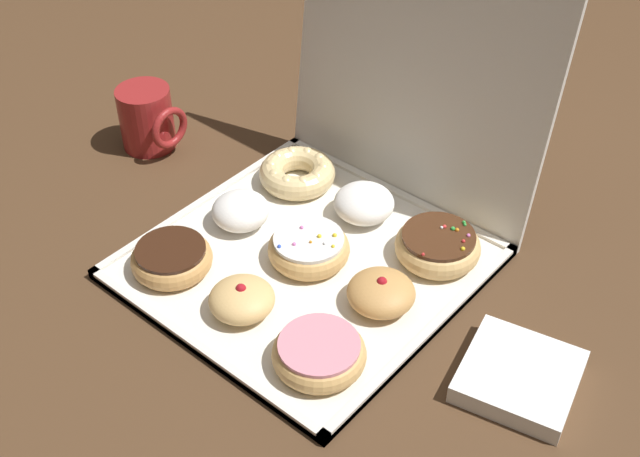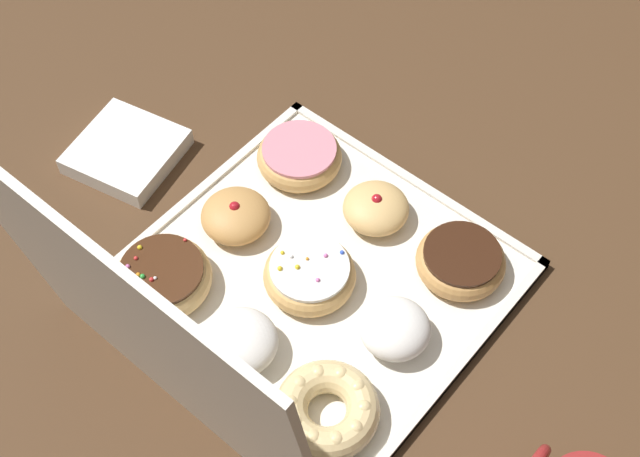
# 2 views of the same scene
# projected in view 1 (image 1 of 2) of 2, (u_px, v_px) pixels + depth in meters

# --- Properties ---
(ground_plane) EXTENTS (3.00, 3.00, 0.00)m
(ground_plane) POSITION_uv_depth(u_px,v_px,m) (306.00, 266.00, 1.12)
(ground_plane) COLOR #4C331E
(donut_box) EXTENTS (0.42, 0.42, 0.01)m
(donut_box) POSITION_uv_depth(u_px,v_px,m) (306.00, 263.00, 1.12)
(donut_box) COLOR silver
(donut_box) RESTS_ON ground
(box_lid_open) EXTENTS (0.42, 0.06, 0.40)m
(box_lid_open) POSITION_uv_depth(u_px,v_px,m) (417.00, 71.00, 1.13)
(box_lid_open) COLOR silver
(box_lid_open) RESTS_ON ground
(chocolate_frosted_donut_0) EXTENTS (0.11, 0.11, 0.04)m
(chocolate_frosted_donut_0) POSITION_uv_depth(u_px,v_px,m) (172.00, 258.00, 1.09)
(chocolate_frosted_donut_0) COLOR tan
(chocolate_frosted_donut_0) RESTS_ON donut_box
(jelly_filled_donut_1) EXTENTS (0.08, 0.08, 0.05)m
(jelly_filled_donut_1) POSITION_uv_depth(u_px,v_px,m) (241.00, 298.00, 1.03)
(jelly_filled_donut_1) COLOR #E5B770
(jelly_filled_donut_1) RESTS_ON donut_box
(pink_frosted_donut_2) EXTENTS (0.11, 0.11, 0.04)m
(pink_frosted_donut_2) POSITION_uv_depth(u_px,v_px,m) (319.00, 353.00, 0.97)
(pink_frosted_donut_2) COLOR tan
(pink_frosted_donut_2) RESTS_ON donut_box
(powdered_filled_donut_3) EXTENTS (0.08, 0.08, 0.05)m
(powdered_filled_donut_3) POSITION_uv_depth(u_px,v_px,m) (239.00, 212.00, 1.16)
(powdered_filled_donut_3) COLOR white
(powdered_filled_donut_3) RESTS_ON donut_box
(sprinkle_donut_4) EXTENTS (0.11, 0.11, 0.04)m
(sprinkle_donut_4) POSITION_uv_depth(u_px,v_px,m) (307.00, 247.00, 1.11)
(sprinkle_donut_4) COLOR tan
(sprinkle_donut_4) RESTS_ON donut_box
(jelly_filled_donut_5) EXTENTS (0.09, 0.09, 0.05)m
(jelly_filled_donut_5) POSITION_uv_depth(u_px,v_px,m) (383.00, 291.00, 1.04)
(jelly_filled_donut_5) COLOR tan
(jelly_filled_donut_5) RESTS_ON donut_box
(cruller_donut_6) EXTENTS (0.12, 0.12, 0.04)m
(cruller_donut_6) POSITION_uv_depth(u_px,v_px,m) (297.00, 172.00, 1.24)
(cruller_donut_6) COLOR #EACC8C
(cruller_donut_6) RESTS_ON donut_box
(powdered_filled_donut_7) EXTENTS (0.09, 0.09, 0.05)m
(powdered_filled_donut_7) POSITION_uv_depth(u_px,v_px,m) (363.00, 202.00, 1.18)
(powdered_filled_donut_7) COLOR white
(powdered_filled_donut_7) RESTS_ON donut_box
(sprinkle_donut_8) EXTENTS (0.12, 0.12, 0.04)m
(sprinkle_donut_8) POSITION_uv_depth(u_px,v_px,m) (438.00, 246.00, 1.11)
(sprinkle_donut_8) COLOR #E5B770
(sprinkle_donut_8) RESTS_ON donut_box
(coffee_mug) EXTENTS (0.11, 0.09, 0.10)m
(coffee_mug) POSITION_uv_depth(u_px,v_px,m) (148.00, 118.00, 1.31)
(coffee_mug) COLOR maroon
(coffee_mug) RESTS_ON ground
(napkin_stack) EXTENTS (0.16, 0.16, 0.03)m
(napkin_stack) POSITION_uv_depth(u_px,v_px,m) (519.00, 376.00, 0.96)
(napkin_stack) COLOR white
(napkin_stack) RESTS_ON ground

